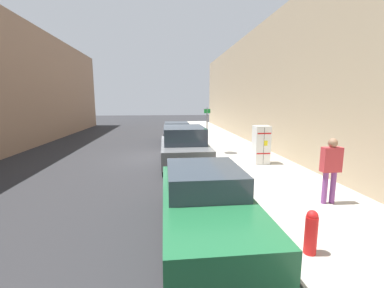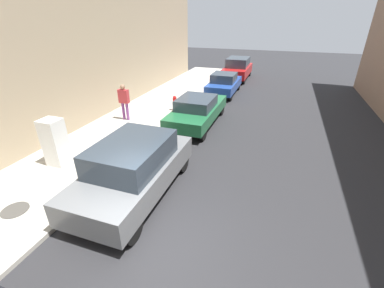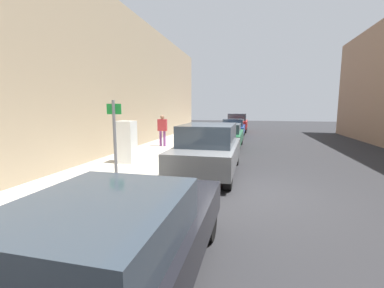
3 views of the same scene
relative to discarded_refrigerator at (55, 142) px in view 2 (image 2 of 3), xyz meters
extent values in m
plane|color=#28282B|center=(4.75, -2.18, -0.96)|extent=(80.00, 80.00, 0.00)
cube|color=#B2ADA0|center=(0.32, -2.18, -0.90)|extent=(3.80, 44.00, 0.12)
cube|color=white|center=(0.00, 0.00, 0.00)|extent=(0.66, 0.60, 1.68)
cube|color=black|center=(0.00, 0.30, 0.00)|extent=(0.01, 0.01, 1.59)
cube|color=yellow|center=(-0.08, 0.31, 0.12)|extent=(0.16, 0.01, 0.22)
cube|color=red|center=(0.00, 0.31, 0.54)|extent=(0.60, 0.01, 0.05)
cube|color=red|center=(0.00, 0.31, -0.34)|extent=(0.60, 0.01, 0.05)
cylinder|color=#47443F|center=(0.72, -2.38, -0.83)|extent=(0.70, 0.70, 0.02)
cylinder|color=red|center=(1.65, 6.70, -0.49)|extent=(0.22, 0.22, 0.70)
sphere|color=red|center=(1.65, 6.70, -0.11)|extent=(0.20, 0.20, 0.20)
cylinder|color=#7A3D7F|center=(-0.26, 4.56, -0.40)|extent=(0.14, 0.14, 0.88)
cylinder|color=#7A3D7F|center=(-0.02, 4.56, -0.40)|extent=(0.14, 0.14, 0.88)
cube|color=#B73338|center=(-0.14, 4.56, 0.37)|extent=(0.51, 0.22, 0.66)
sphere|color=#8C664C|center=(-0.14, 4.56, 0.82)|extent=(0.24, 0.24, 0.24)
cube|color=slate|center=(3.38, -0.47, -0.26)|extent=(1.98, 4.51, 0.70)
cube|color=#2D3842|center=(3.38, -0.47, 0.44)|extent=(1.75, 2.48, 0.70)
cylinder|color=black|center=(2.52, 1.19, -0.61)|extent=(0.22, 0.70, 0.70)
cylinder|color=black|center=(4.24, 1.19, -0.61)|extent=(0.22, 0.70, 0.70)
cylinder|color=black|center=(2.52, -2.13, -0.61)|extent=(0.22, 0.70, 0.70)
cylinder|color=black|center=(4.24, -2.13, -0.61)|extent=(0.22, 0.70, 0.70)
cube|color=#1E6038|center=(3.38, 5.50, -0.32)|extent=(1.83, 4.64, 0.55)
cube|color=#2D3842|center=(3.38, 5.27, 0.20)|extent=(1.61, 1.95, 0.50)
cylinder|color=black|center=(2.59, 7.20, -0.60)|extent=(0.22, 0.73, 0.73)
cylinder|color=black|center=(4.16, 7.20, -0.60)|extent=(0.22, 0.73, 0.73)
cylinder|color=black|center=(2.59, 3.79, -0.60)|extent=(0.22, 0.73, 0.73)
cylinder|color=black|center=(4.16, 3.79, -0.60)|extent=(0.22, 0.73, 0.73)
cube|color=#23479E|center=(3.38, 11.31, -0.35)|extent=(1.72, 4.01, 0.55)
cube|color=#2D3842|center=(3.38, 11.11, 0.20)|extent=(1.51, 1.68, 0.55)
cylinder|color=black|center=(2.65, 12.72, -0.62)|extent=(0.22, 0.68, 0.68)
cylinder|color=black|center=(4.11, 12.72, -0.62)|extent=(0.22, 0.68, 0.68)
cylinder|color=black|center=(2.65, 9.89, -0.62)|extent=(0.22, 0.68, 0.68)
cylinder|color=black|center=(4.11, 9.89, -0.62)|extent=(0.22, 0.68, 0.68)
cube|color=red|center=(3.38, 16.26, -0.27)|extent=(1.90, 4.44, 0.70)
cube|color=#2D3842|center=(3.38, 16.26, 0.43)|extent=(1.67, 2.44, 0.70)
cylinder|color=black|center=(2.56, 17.89, -0.62)|extent=(0.22, 0.69, 0.69)
cylinder|color=black|center=(4.20, 17.89, -0.62)|extent=(0.22, 0.69, 0.69)
cylinder|color=black|center=(2.56, 14.64, -0.62)|extent=(0.22, 0.69, 0.69)
cylinder|color=black|center=(4.20, 14.64, -0.62)|extent=(0.22, 0.69, 0.69)
camera|label=1|loc=(4.25, 10.72, 1.90)|focal=24.00mm
camera|label=2|loc=(7.08, -5.91, 3.92)|focal=24.00mm
camera|label=3|loc=(4.88, -9.24, 1.36)|focal=24.00mm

